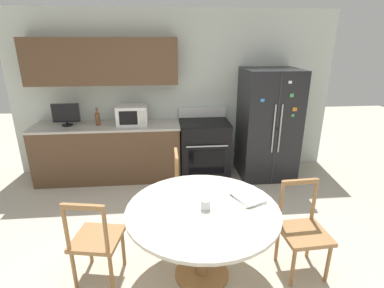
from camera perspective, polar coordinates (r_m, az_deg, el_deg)
The scene contains 14 objects.
ground_plane at distance 3.15m, azimuth -0.64°, elevation -24.08°, with size 14.00×14.00×0.00m, color beige.
back_wall at distance 4.91m, azimuth -6.79°, elevation 11.04°, with size 5.20×0.44×2.60m.
kitchen_counter at distance 4.96m, azimuth -15.48°, elevation -1.44°, with size 2.26×0.64×0.90m.
refrigerator at distance 4.93m, azimuth 14.23°, elevation 3.66°, with size 0.85×0.80×1.73m.
oven_range at distance 4.88m, azimuth 2.32°, elevation -0.81°, with size 0.77×0.68×1.08m.
microwave at distance 4.73m, azimuth -11.29°, elevation 5.49°, with size 0.46×0.40×0.29m.
countertop_tv at distance 4.93m, azimuth -22.88°, elevation 5.30°, with size 0.40×0.16×0.34m.
counter_bottle at distance 4.81m, azimuth -17.53°, elevation 4.64°, with size 0.07×0.07×0.27m.
dining_table at distance 2.79m, azimuth 2.02°, elevation -14.23°, with size 1.37×1.37×0.74m.
dining_chair_left at distance 3.00m, azimuth -17.81°, elevation -17.02°, with size 0.49×0.49×0.90m.
dining_chair_far at distance 3.71m, azimuth -0.42°, elevation -8.33°, with size 0.42×0.42×0.90m.
dining_chair_right at distance 3.15m, azimuth 20.36°, elevation -15.31°, with size 0.44×0.44×0.90m.
candle_glass at distance 2.70m, azimuth 2.59°, elevation -11.50°, with size 0.09×0.09×0.09m.
mail_stack at distance 2.91m, azimuth 10.58°, elevation -10.00°, with size 0.32×0.36×0.02m.
Camera 1 is at (-0.18, -2.27, 2.18)m, focal length 28.00 mm.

